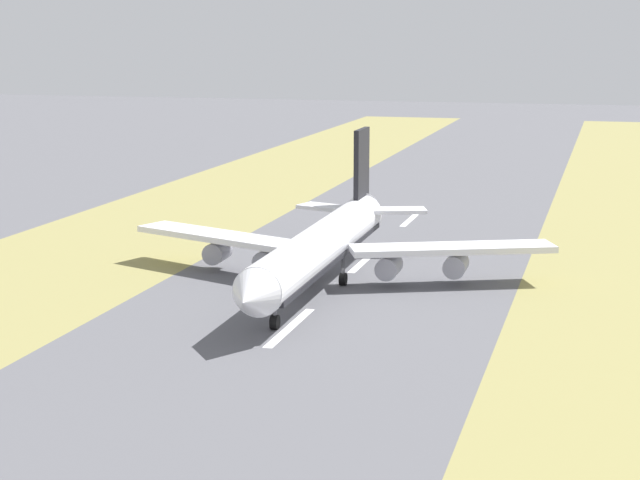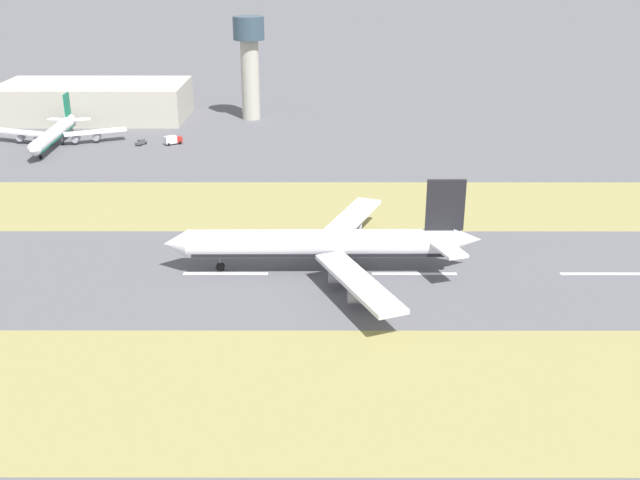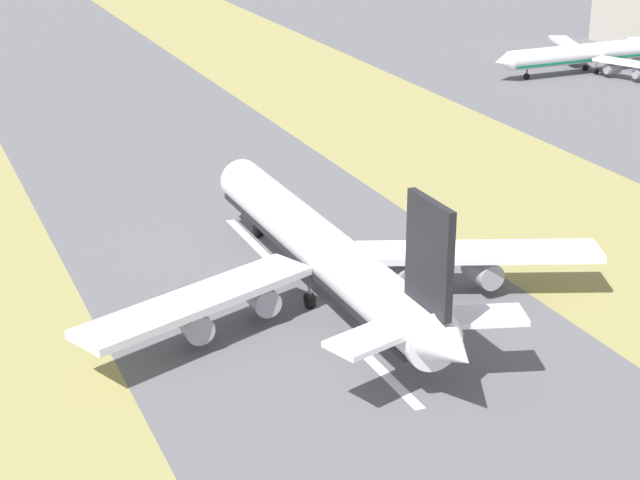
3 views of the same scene
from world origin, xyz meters
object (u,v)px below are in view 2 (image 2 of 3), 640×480
airplane_parked_apron (55,133)px  apron_car (141,142)px  terminal_building (94,101)px  control_tower (250,57)px  airplane_main_jet (329,244)px  service_truck (173,140)px

airplane_parked_apron → apron_car: bearing=-87.6°
terminal_building → control_tower: bearing=-90.9°
apron_car → airplane_parked_apron: bearing=92.4°
airplane_main_jet → apron_car: 124.72m
control_tower → apron_car: control_tower is taller
service_truck → apron_car: size_ratio=1.31×
service_truck → airplane_parked_apron: bearing=92.3°
airplane_main_jet → apron_car: (106.88, 64.09, -5.02)m
terminal_building → airplane_parked_apron: size_ratio=1.48×
airplane_parked_apron → service_truck: size_ratio=7.88×
control_tower → apron_car: bearing=140.0°
airplane_main_jet → control_tower: control_tower is taller
airplane_main_jet → airplane_parked_apron: size_ratio=1.37×
airplane_main_jet → airplane_parked_apron: 140.89m
service_truck → apron_car: service_truck is taller
terminal_building → service_truck: (-41.97, -38.46, -5.29)m
terminal_building → apron_car: bearing=-147.0°
airplane_main_jet → service_truck: airplane_main_jet is taller
terminal_building → control_tower: (-1.01, -62.26, 17.28)m
terminal_building → service_truck: size_ratio=11.66×
airplane_main_jet → airplane_parked_apron: bearing=41.4°
control_tower → service_truck: 52.48m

